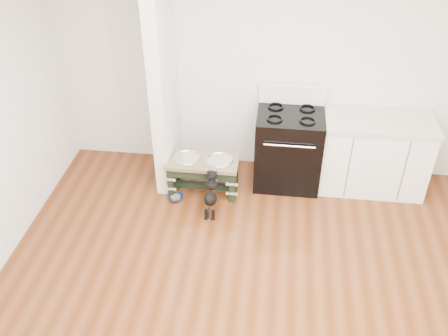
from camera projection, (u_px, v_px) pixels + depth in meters
The scene contains 8 objects.
ground at pixel (251, 323), 4.41m from camera, with size 5.00×5.00×0.00m, color #4F250E.
room_shell at pixel (258, 176), 3.46m from camera, with size 5.00×5.00×5.00m.
partition_wall at pixel (163, 74), 5.43m from camera, with size 0.15×0.80×2.70m, color silver.
oven_range at pixel (288, 147), 5.84m from camera, with size 0.76×0.69×1.14m.
cabinet_run at pixel (373, 154), 5.77m from camera, with size 1.24×0.64×0.91m.
dog_feeder at pixel (203, 169), 5.76m from camera, with size 0.81×0.44×0.46m.
puppy at pixel (211, 193), 5.47m from camera, with size 0.14×0.42×0.50m.
floor_bowl at pixel (176, 197), 5.79m from camera, with size 0.24×0.24×0.06m.
Camera 1 is at (0.11, -2.79, 3.68)m, focal length 40.00 mm.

